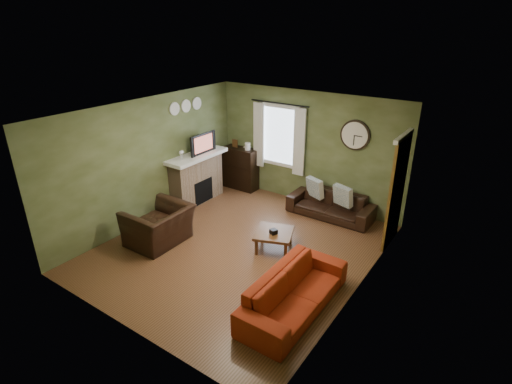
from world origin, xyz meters
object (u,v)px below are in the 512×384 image
Objects in this scene: bookshelf at (241,168)px; sofa_brown at (331,205)px; armchair at (159,225)px; coffee_table at (274,240)px; sofa_red at (295,292)px.

bookshelf is 2.59m from sofa_brown.
armchair is 2.22m from coffee_table.
bookshelf reaches higher than coffee_table.
sofa_red is (0.86, -3.13, 0.03)m from sofa_brown.
sofa_red reaches higher than coffee_table.
bookshelf reaches higher than armchair.
sofa_red is 3.05× the size of coffee_table.
armchair is at bearing 86.04° from sofa_red.
sofa_brown is 3.68m from armchair.
armchair reaches higher than coffee_table.
sofa_brown is 1.63× the size of armchair.
armchair is at bearing -83.91° from bookshelf.
sofa_red is at bearing -47.57° from coffee_table.
sofa_red is 1.82× the size of armchair.
bookshelf is at bearing 46.11° from sofa_red.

